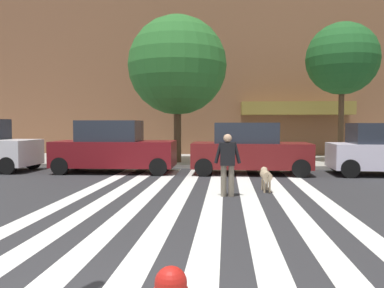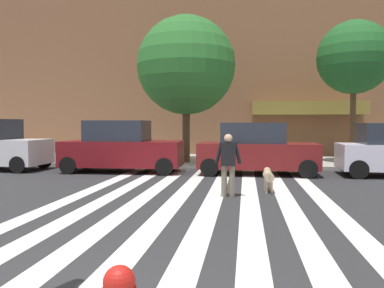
% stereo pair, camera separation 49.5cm
% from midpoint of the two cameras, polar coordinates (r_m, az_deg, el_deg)
% --- Properties ---
extents(ground_plane, '(160.00, 160.00, 0.00)m').
position_cam_midpoint_polar(ground_plane, '(10.21, -2.02, -7.77)').
color(ground_plane, '#2B2B2D').
extents(sidewalk_far, '(80.00, 6.00, 0.15)m').
position_cam_midpoint_polar(sidewalk_far, '(19.58, 2.78, -2.40)').
color(sidewalk_far, '#A4A197').
rests_on(sidewalk_far, ground_plane).
extents(crosswalk_stripes, '(6.75, 12.46, 0.01)m').
position_cam_midpoint_polar(crosswalk_stripes, '(10.11, 2.11, -7.86)').
color(crosswalk_stripes, silver).
rests_on(crosswalk_stripes, ground_plane).
extents(parked_car_behind_first, '(4.69, 2.09, 2.04)m').
position_cam_midpoint_polar(parked_car_behind_first, '(15.58, -9.41, -0.56)').
color(parked_car_behind_first, maroon).
rests_on(parked_car_behind_first, ground_plane).
extents(parked_car_third_in_line, '(4.43, 2.04, 1.95)m').
position_cam_midpoint_polar(parked_car_third_in_line, '(14.89, 10.32, -0.83)').
color(parked_car_third_in_line, maroon).
rests_on(parked_car_third_in_line, ground_plane).
extents(street_tree_nearest, '(4.45, 4.45, 6.62)m').
position_cam_midpoint_polar(street_tree_nearest, '(17.95, -0.06, 11.39)').
color(street_tree_nearest, '#4C3823').
rests_on(street_tree_nearest, sidewalk_far).
extents(street_tree_middle, '(3.25, 3.25, 6.33)m').
position_cam_midpoint_polar(street_tree_middle, '(19.19, 23.34, 11.52)').
color(street_tree_middle, '#4C3823').
rests_on(street_tree_middle, sidewalk_far).
extents(pedestrian_dog_walker, '(0.71, 0.25, 1.64)m').
position_cam_midpoint_polar(pedestrian_dog_walker, '(10.17, 6.71, -2.56)').
color(pedestrian_dog_walker, '#6B6051').
rests_on(pedestrian_dog_walker, ground_plane).
extents(dog_on_leash, '(0.28, 1.10, 0.65)m').
position_cam_midpoint_polar(dog_on_leash, '(11.18, 12.36, -4.60)').
color(dog_on_leash, tan).
rests_on(dog_on_leash, ground_plane).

